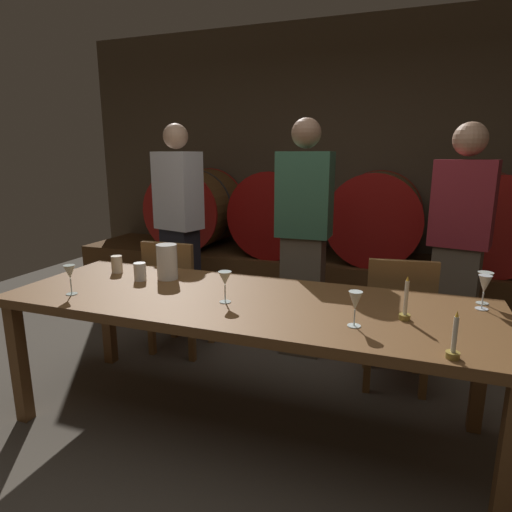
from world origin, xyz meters
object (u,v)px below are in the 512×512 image
Objects in this scene: candle_left at (405,308)px; wine_barrel_center_right at (376,217)px; candle_right at (454,346)px; wine_glass_left at (225,279)px; wine_barrel_far_right at (491,222)px; guest_left at (179,225)px; cup_right at (140,272)px; wine_glass_right at (484,285)px; wine_barrel_far_left at (196,209)px; guest_right at (459,246)px; cup_left at (117,264)px; wine_barrel_center_left at (280,212)px; chair_right at (398,317)px; dining_table at (244,310)px; wine_glass_center at (355,302)px; wine_glass_far_right at (485,281)px; guest_center at (304,238)px; pitcher at (167,262)px; chair_left at (176,291)px; wine_glass_far_left at (70,273)px.

wine_barrel_center_right is at bearing 98.19° from candle_left.
candle_right is 1.09m from wine_glass_left.
wine_barrel_far_right is 2.72m from guest_left.
candle_left is 1.94× the size of cup_right.
wine_glass_right reaches higher than cup_right.
guest_right reaches higher than wine_barrel_far_left.
cup_left is at bearing 172.29° from candle_left.
chair_right is (1.23, -1.49, -0.43)m from wine_barrel_center_left.
wine_barrel_far_left reaches higher than wine_glass_right.
wine_barrel_far_left is 2.62m from dining_table.
chair_right is at bearing 79.15° from wine_glass_center.
wine_barrel_far_right is at bearing 0.00° from wine_barrel_far_left.
wine_glass_left is 1.31m from wine_glass_far_right.
wine_glass_right is at bearing 144.37° from guest_center.
pitcher is (0.84, -1.99, -0.06)m from wine_barrel_far_left.
guest_right reaches higher than cup_left.
wine_barrel_far_right is (1.92, 0.00, 0.00)m from wine_barrel_center_left.
guest_center is (1.17, -0.24, -0.00)m from guest_left.
cup_right is (-0.72, 0.11, 0.12)m from dining_table.
wine_barrel_far_right is at bearing 56.39° from dining_table.
wine_glass_far_right is at bearing 81.20° from wine_glass_right.
candle_right is (0.91, -1.39, -0.10)m from guest_center.
wine_glass_center reaches higher than chair_right.
wine_glass_left is (-0.14, -1.10, -0.02)m from guest_center.
wine_barrel_far_left and wine_barrel_center_left have the same top height.
cup_left is at bearing 37.46° from guest_center.
wine_barrel_far_left is 7.81× the size of cup_right.
guest_right is 2.30m from cup_left.
pitcher reaches higher than candle_right.
chair_left is 1.58m from chair_right.
wine_glass_far_left is at bearing -164.19° from wine_glass_far_right.
wine_glass_far_right reaches higher than wine_glass_center.
wine_barrel_center_right is 4.90× the size of wine_glass_right.
candle_left is 1.26× the size of wine_glass_far_right.
wine_barrel_center_right is at bearing 0.00° from wine_barrel_center_left.
chair_left is 0.75m from guest_left.
wine_barrel_far_left is 3.22m from wine_glass_right.
cup_left is at bearing 96.43° from wine_glass_far_left.
wine_barrel_center_right is 3.95× the size of pitcher.
wine_barrel_center_right is 5.26× the size of wine_glass_center.
pitcher is at bearing 53.37° from wine_glass_far_left.
wine_glass_center is 0.78m from wine_glass_far_right.
wine_barrel_center_right is 1.19m from guest_right.
guest_right is at bearing -32.36° from wine_barrel_center_left.
wine_glass_far_right is at bearing 107.34° from guest_right.
wine_barrel_center_right is 1.97m from wine_glass_far_right.
wine_glass_right is at bearing 37.82° from candle_left.
wine_barrel_center_right is at bearing 180.00° from wine_barrel_far_right.
wine_glass_left is at bearing 11.01° from wine_glass_far_left.
guest_center is 1.29m from wine_glass_far_right.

